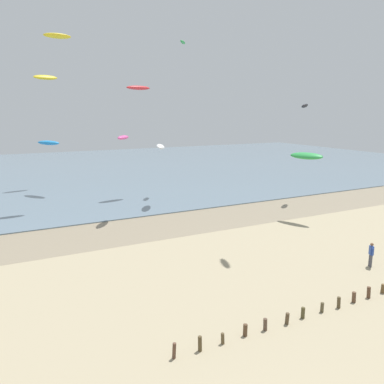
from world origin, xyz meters
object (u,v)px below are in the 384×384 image
(kite_aloft_4, at_px, (306,156))
(kite_aloft_5, at_px, (123,137))
(kite_aloft_2, at_px, (161,147))
(kite_aloft_9, at_px, (48,143))
(person_mid_beach, at_px, (371,254))
(kite_aloft_12, at_px, (57,36))
(kite_aloft_11, at_px, (183,42))
(kite_aloft_10, at_px, (45,77))
(kite_aloft_3, at_px, (305,106))
(kite_aloft_6, at_px, (138,88))

(kite_aloft_4, relative_size, kite_aloft_5, 1.36)
(kite_aloft_2, distance_m, kite_aloft_9, 15.68)
(kite_aloft_5, bearing_deg, person_mid_beach, 64.40)
(kite_aloft_4, height_order, kite_aloft_12, kite_aloft_12)
(person_mid_beach, distance_m, kite_aloft_11, 34.46)
(kite_aloft_2, height_order, kite_aloft_12, kite_aloft_12)
(kite_aloft_4, xyz_separation_m, kite_aloft_10, (-19.51, 29.55, 8.71))
(kite_aloft_10, relative_size, kite_aloft_12, 1.15)
(kite_aloft_11, xyz_separation_m, kite_aloft_12, (-15.29, -1.62, -0.79))
(kite_aloft_3, relative_size, kite_aloft_9, 0.63)
(kite_aloft_5, height_order, kite_aloft_10, kite_aloft_10)
(person_mid_beach, relative_size, kite_aloft_11, 0.88)
(kite_aloft_4, bearing_deg, kite_aloft_2, -159.51)
(kite_aloft_4, bearing_deg, kite_aloft_11, 173.01)
(kite_aloft_5, relative_size, kite_aloft_6, 0.77)
(kite_aloft_5, distance_m, kite_aloft_6, 12.23)
(kite_aloft_12, bearing_deg, kite_aloft_4, -43.38)
(kite_aloft_5, relative_size, kite_aloft_9, 0.69)
(kite_aloft_4, distance_m, kite_aloft_12, 28.25)
(kite_aloft_2, height_order, kite_aloft_10, kite_aloft_10)
(kite_aloft_5, bearing_deg, kite_aloft_4, 96.86)
(kite_aloft_2, relative_size, kite_aloft_12, 1.01)
(kite_aloft_6, bearing_deg, kite_aloft_3, -46.01)
(kite_aloft_4, xyz_separation_m, kite_aloft_9, (-20.47, 23.59, 0.34))
(person_mid_beach, bearing_deg, kite_aloft_2, 104.14)
(person_mid_beach, height_order, kite_aloft_3, kite_aloft_3)
(kite_aloft_10, xyz_separation_m, kite_aloft_12, (-0.18, -13.14, 3.17))
(kite_aloft_9, distance_m, kite_aloft_12, 13.61)
(kite_aloft_6, bearing_deg, kite_aloft_10, 117.73)
(kite_aloft_9, height_order, kite_aloft_10, kite_aloft_10)
(kite_aloft_3, bearing_deg, kite_aloft_6, 105.65)
(kite_aloft_2, bearing_deg, kite_aloft_5, 151.39)
(person_mid_beach, xyz_separation_m, kite_aloft_6, (-5.96, 29.40, 12.34))
(kite_aloft_2, relative_size, kite_aloft_4, 0.85)
(kite_aloft_4, relative_size, kite_aloft_9, 0.94)
(person_mid_beach, height_order, kite_aloft_5, kite_aloft_5)
(kite_aloft_10, height_order, kite_aloft_11, kite_aloft_11)
(kite_aloft_6, xyz_separation_m, kite_aloft_12, (-9.29, -1.64, 4.89))
(person_mid_beach, distance_m, kite_aloft_6, 32.43)
(kite_aloft_3, height_order, kite_aloft_6, kite_aloft_6)
(kite_aloft_11, height_order, kite_aloft_12, kite_aloft_11)
(kite_aloft_3, bearing_deg, kite_aloft_10, 98.72)
(person_mid_beach, distance_m, kite_aloft_9, 38.85)
(kite_aloft_9, distance_m, kite_aloft_10, 10.32)
(person_mid_beach, relative_size, kite_aloft_9, 0.48)
(kite_aloft_6, height_order, kite_aloft_12, kite_aloft_12)
(kite_aloft_2, height_order, kite_aloft_6, kite_aloft_6)
(kite_aloft_3, distance_m, kite_aloft_11, 17.08)
(kite_aloft_6, relative_size, kite_aloft_9, 0.90)
(kite_aloft_6, bearing_deg, kite_aloft_12, 179.34)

